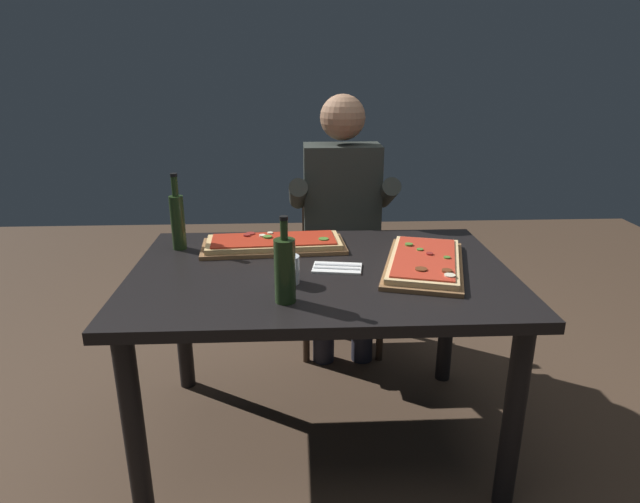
# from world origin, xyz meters

# --- Properties ---
(ground_plane) EXTENTS (6.40, 6.40, 0.00)m
(ground_plane) POSITION_xyz_m (0.00, 0.00, 0.00)
(ground_plane) COLOR #4C3828
(dining_table) EXTENTS (1.40, 0.96, 0.74)m
(dining_table) POSITION_xyz_m (0.00, 0.00, 0.64)
(dining_table) COLOR black
(dining_table) RESTS_ON ground_plane
(pizza_rectangular_front) EXTENTS (0.60, 0.28, 0.05)m
(pizza_rectangular_front) POSITION_xyz_m (-0.18, 0.25, 0.76)
(pizza_rectangular_front) COLOR brown
(pizza_rectangular_front) RESTS_ON dining_table
(pizza_rectangular_left) EXTENTS (0.41, 0.60, 0.05)m
(pizza_rectangular_left) POSITION_xyz_m (0.39, -0.00, 0.76)
(pizza_rectangular_left) COLOR brown
(pizza_rectangular_left) RESTS_ON dining_table
(wine_bottle_dark) EXTENTS (0.07, 0.07, 0.28)m
(wine_bottle_dark) POSITION_xyz_m (-0.13, -0.29, 0.85)
(wine_bottle_dark) COLOR #233819
(wine_bottle_dark) RESTS_ON dining_table
(oil_bottle_amber) EXTENTS (0.06, 0.06, 0.31)m
(oil_bottle_amber) POSITION_xyz_m (-0.57, 0.26, 0.86)
(oil_bottle_amber) COLOR #233819
(oil_bottle_amber) RESTS_ON dining_table
(tumbler_near_camera) EXTENTS (0.08, 0.08, 0.10)m
(tumbler_near_camera) POSITION_xyz_m (-0.12, -0.13, 0.79)
(tumbler_near_camera) COLOR silver
(tumbler_near_camera) RESTS_ON dining_table
(napkin_cutlery_set) EXTENTS (0.20, 0.14, 0.01)m
(napkin_cutlery_set) POSITION_xyz_m (0.06, -0.01, 0.74)
(napkin_cutlery_set) COLOR white
(napkin_cutlery_set) RESTS_ON dining_table
(diner_chair) EXTENTS (0.44, 0.44, 0.87)m
(diner_chair) POSITION_xyz_m (0.15, 0.86, 0.49)
(diner_chair) COLOR #3D2B1E
(diner_chair) RESTS_ON ground_plane
(seated_diner) EXTENTS (0.53, 0.41, 1.33)m
(seated_diner) POSITION_xyz_m (0.15, 0.74, 0.74)
(seated_diner) COLOR #23232D
(seated_diner) RESTS_ON ground_plane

